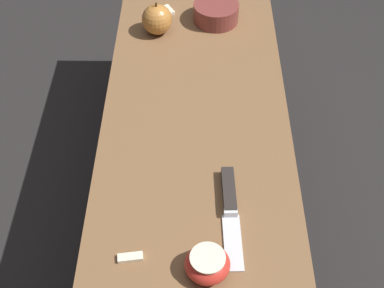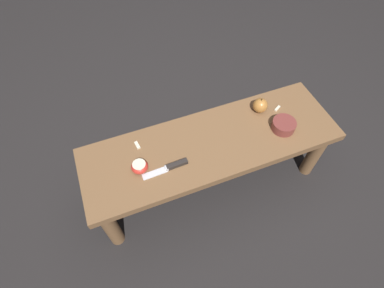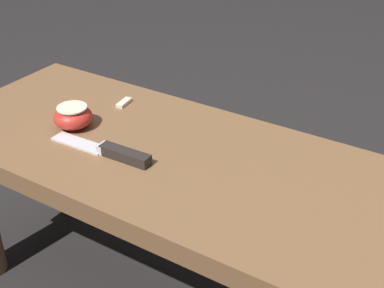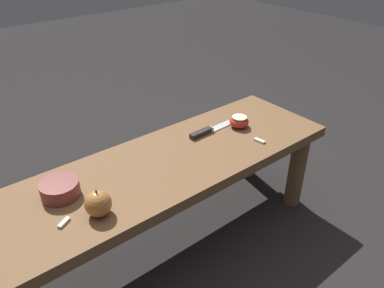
% 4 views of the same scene
% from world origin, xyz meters
% --- Properties ---
extents(ground_plane, '(8.00, 8.00, 0.00)m').
position_xyz_m(ground_plane, '(0.00, 0.00, 0.00)').
color(ground_plane, black).
extents(wooden_bench, '(1.28, 0.41, 0.40)m').
position_xyz_m(wooden_bench, '(0.00, 0.00, 0.33)').
color(wooden_bench, brown).
rests_on(wooden_bench, ground_plane).
extents(knife, '(0.22, 0.04, 0.02)m').
position_xyz_m(knife, '(-0.23, -0.06, 0.41)').
color(knife, silver).
rests_on(knife, wooden_bench).
extents(apple_whole, '(0.08, 0.08, 0.09)m').
position_xyz_m(apple_whole, '(0.31, 0.10, 0.44)').
color(apple_whole, '#B27233').
rests_on(apple_whole, wooden_bench).
extents(apple_cut, '(0.08, 0.08, 0.05)m').
position_xyz_m(apple_cut, '(-0.37, -0.02, 0.42)').
color(apple_cut, red).
rests_on(apple_cut, wooden_bench).
extents(apple_slice_near_knife, '(0.02, 0.05, 0.01)m').
position_xyz_m(apple_slice_near_knife, '(-0.34, 0.11, 0.40)').
color(apple_slice_near_knife, beige).
rests_on(apple_slice_near_knife, wooden_bench).
extents(apple_slice_center, '(0.04, 0.03, 0.01)m').
position_xyz_m(apple_slice_center, '(0.41, 0.07, 0.40)').
color(apple_slice_center, beige).
rests_on(apple_slice_center, wooden_bench).
extents(bowl, '(0.12, 0.12, 0.05)m').
position_xyz_m(bowl, '(0.37, -0.05, 0.42)').
color(bowl, brown).
rests_on(bowl, wooden_bench).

